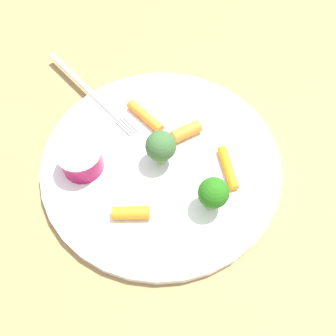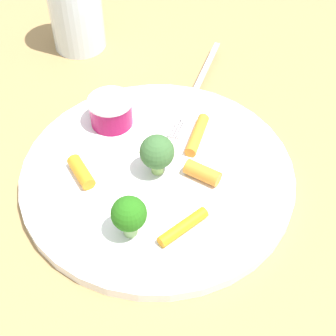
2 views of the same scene
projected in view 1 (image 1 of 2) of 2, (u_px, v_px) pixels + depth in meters
The scene contains 10 objects.
ground_plane at pixel (161, 165), 0.42m from camera, with size 2.40×2.40×0.00m, color olive.
plate at pixel (161, 162), 0.42m from camera, with size 0.27×0.27×0.01m, color white.
sauce_cup at pixel (81, 159), 0.39m from camera, with size 0.05×0.05×0.03m.
broccoli_floret_0 at pixel (213, 193), 0.36m from camera, with size 0.03×0.03×0.04m.
broccoli_floret_1 at pixel (160, 145), 0.39m from camera, with size 0.03×0.03×0.05m.
carrot_stick_0 at pixel (186, 131), 0.42m from camera, with size 0.02×0.02×0.04m, color orange.
carrot_stick_1 at pixel (228, 168), 0.40m from camera, with size 0.01×0.01×0.05m, color orange.
carrot_stick_2 at pixel (131, 213), 0.37m from camera, with size 0.01×0.01×0.04m, color orange.
carrot_stick_3 at pixel (145, 116), 0.44m from camera, with size 0.01×0.01×0.06m, color orange.
fork at pixel (91, 93), 0.46m from camera, with size 0.04×0.18×0.00m.
Camera 1 is at (-0.11, -0.19, 0.36)m, focal length 38.39 mm.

